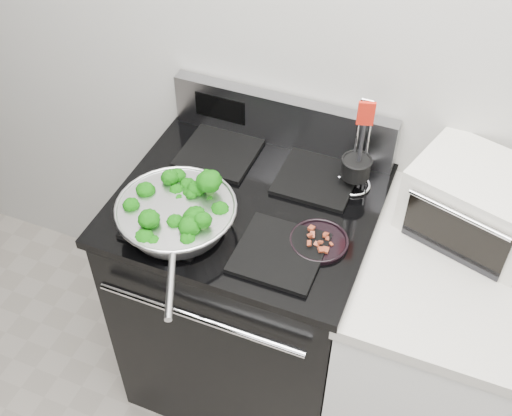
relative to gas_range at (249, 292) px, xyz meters
The scene contains 8 objects.
back_wall 0.97m from the gas_range, 48.22° to the left, with size 4.00×0.02×2.70m, color beige.
gas_range is the anchor object (origin of this frame).
counter 0.69m from the gas_range, ahead, with size 0.62×0.68×0.92m.
skillet 0.57m from the gas_range, 126.90° to the right, with size 0.35×0.53×0.08m.
broccoli_pile 0.59m from the gas_range, 127.42° to the right, with size 0.28×0.28×0.10m, color #043204, non-canonical shape.
bacon_plate 0.55m from the gas_range, 19.14° to the right, with size 0.17×0.17×0.04m.
utensil_holder 0.62m from the gas_range, 32.28° to the left, with size 0.11×0.11×0.33m.
toaster_oven 0.87m from the gas_range, 13.99° to the left, with size 0.44×0.38×0.22m.
Camera 1 is at (0.26, 0.11, 2.32)m, focal length 45.00 mm.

